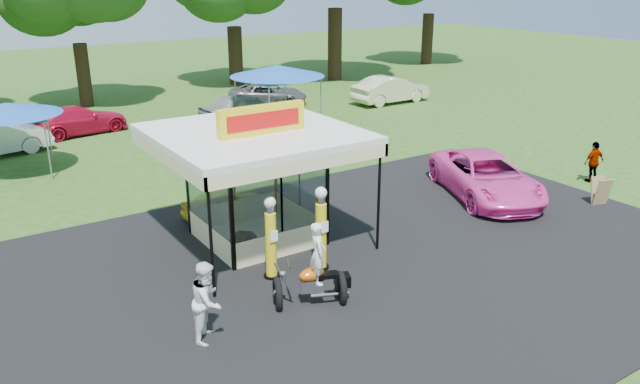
# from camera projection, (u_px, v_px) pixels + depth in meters

# --- Properties ---
(ground) EXTENTS (120.00, 120.00, 0.00)m
(ground) POSITION_uv_depth(u_px,v_px,m) (420.00, 289.00, 15.84)
(ground) COLOR #264816
(ground) RESTS_ON ground
(asphalt_apron) EXTENTS (20.00, 14.00, 0.04)m
(asphalt_apron) POSITION_uv_depth(u_px,v_px,m) (372.00, 259.00, 17.40)
(asphalt_apron) COLOR black
(asphalt_apron) RESTS_ON ground
(gas_station_kiosk) EXTENTS (5.40, 5.40, 4.18)m
(gas_station_kiosk) POSITION_uv_depth(u_px,v_px,m) (256.00, 184.00, 18.13)
(gas_station_kiosk) COLOR white
(gas_station_kiosk) RESTS_ON ground
(gas_pump_left) EXTENTS (0.43, 0.43, 2.28)m
(gas_pump_left) POSITION_uv_depth(u_px,v_px,m) (271.00, 240.00, 16.04)
(gas_pump_left) COLOR black
(gas_pump_left) RESTS_ON ground
(gas_pump_right) EXTENTS (0.44, 0.44, 2.36)m
(gas_pump_right) POSITION_uv_depth(u_px,v_px,m) (321.00, 231.00, 16.50)
(gas_pump_right) COLOR black
(gas_pump_right) RESTS_ON ground
(motorcycle) EXTENTS (1.94, 1.46, 2.20)m
(motorcycle) POSITION_uv_depth(u_px,v_px,m) (315.00, 272.00, 14.86)
(motorcycle) COLOR black
(motorcycle) RESTS_ON ground
(spare_tires) EXTENTS (0.98, 0.78, 0.79)m
(spare_tires) POSITION_uv_depth(u_px,v_px,m) (244.00, 244.00, 17.52)
(spare_tires) COLOR black
(spare_tires) RESTS_ON ground
(a_frame_sign) EXTENTS (0.60, 0.64, 0.98)m
(a_frame_sign) POSITION_uv_depth(u_px,v_px,m) (600.00, 192.00, 21.29)
(a_frame_sign) COLOR #593819
(a_frame_sign) RESTS_ON ground
(kiosk_car) EXTENTS (2.82, 1.13, 0.96)m
(kiosk_car) POSITION_uv_depth(u_px,v_px,m) (225.00, 203.00, 20.31)
(kiosk_car) COLOR gold
(kiosk_car) RESTS_ON ground
(pink_sedan) EXTENTS (4.43, 6.03, 1.52)m
(pink_sedan) POSITION_uv_depth(u_px,v_px,m) (486.00, 177.00, 22.00)
(pink_sedan) COLOR #FF45B5
(pink_sedan) RESTS_ON ground
(spectator_west) EXTENTS (1.10, 1.13, 1.83)m
(spectator_west) POSITION_uv_depth(u_px,v_px,m) (207.00, 301.00, 13.45)
(spectator_west) COLOR white
(spectator_west) RESTS_ON ground
(spectator_east_b) EXTENTS (0.97, 0.53, 1.58)m
(spectator_east_b) POSITION_uv_depth(u_px,v_px,m) (594.00, 162.00, 23.57)
(spectator_east_b) COLOR gray
(spectator_east_b) RESTS_ON ground
(bg_car_b) EXTENTS (5.06, 2.75, 1.39)m
(bg_car_b) POSITION_uv_depth(u_px,v_px,m) (78.00, 120.00, 30.52)
(bg_car_b) COLOR red
(bg_car_b) RESTS_ON ground
(bg_car_c) EXTENTS (5.16, 2.54, 1.69)m
(bg_car_c) POSITION_uv_depth(u_px,v_px,m) (246.00, 109.00, 32.18)
(bg_car_c) COLOR #9D9EA2
(bg_car_c) RESTS_ON ground
(bg_car_d) EXTENTS (5.04, 4.27, 1.28)m
(bg_car_d) POSITION_uv_depth(u_px,v_px,m) (268.00, 94.00, 37.12)
(bg_car_d) COLOR #515153
(bg_car_d) RESTS_ON ground
(bg_car_e) EXTENTS (4.94, 1.79, 1.62)m
(bg_car_e) POSITION_uv_depth(u_px,v_px,m) (391.00, 89.00, 37.64)
(bg_car_e) COLOR beige
(bg_car_e) RESTS_ON ground
(tent_west) EXTENTS (4.05, 4.05, 2.83)m
(tent_west) POSITION_uv_depth(u_px,v_px,m) (7.00, 110.00, 23.99)
(tent_west) COLOR gray
(tent_west) RESTS_ON ground
(tent_east) EXTENTS (4.67, 4.67, 3.26)m
(tent_east) POSITION_uv_depth(u_px,v_px,m) (277.00, 71.00, 30.46)
(tent_east) COLOR gray
(tent_east) RESTS_ON ground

